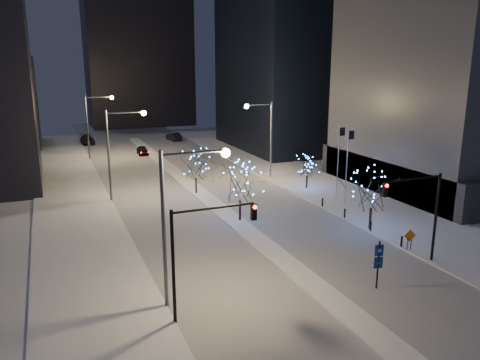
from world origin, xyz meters
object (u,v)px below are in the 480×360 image
street_lamp_w_mid (118,143)px  street_lamp_east (265,130)px  holiday_tree_plaza_far (307,166)px  holiday_tree_median_far (196,165)px  holiday_tree_median_near (240,182)px  car_far (87,140)px  street_lamp_w_far (94,118)px  holiday_tree_plaza_near (372,190)px  wayfinding_sign (378,260)px  traffic_signal_east (421,205)px  car_near (142,150)px  car_mid (174,137)px  street_lamp_w_near (180,206)px  construction_sign (410,238)px

street_lamp_w_mid → street_lamp_east: size_ratio=1.00×
holiday_tree_plaza_far → holiday_tree_median_far: bearing=167.5°
street_lamp_w_mid → holiday_tree_median_near: bearing=-51.0°
car_far → holiday_tree_plaza_far: bearing=-65.6°
street_lamp_w_far → holiday_tree_plaza_near: bearing=-65.9°
street_lamp_w_far → holiday_tree_plaza_far: bearing=-53.2°
street_lamp_east → wayfinding_sign: street_lamp_east is taller
traffic_signal_east → wayfinding_sign: traffic_signal_east is taller
car_near → holiday_tree_plaza_near: bearing=-72.7°
traffic_signal_east → holiday_tree_plaza_far: (3.63, 22.28, -1.97)m
car_mid → holiday_tree_plaza_near: bearing=84.6°
car_far → wayfinding_sign: size_ratio=1.61×
holiday_tree_plaza_near → car_far: bearing=108.4°
holiday_tree_plaza_near → street_lamp_east: bearing=91.1°
wayfinding_sign → street_lamp_w_near: bearing=177.6°
traffic_signal_east → holiday_tree_plaza_near: traffic_signal_east is taller
street_lamp_east → holiday_tree_median_far: (-10.58, -3.82, -3.01)m
street_lamp_w_mid → street_lamp_w_near: bearing=-90.0°
car_far → holiday_tree_median_near: size_ratio=0.94×
car_far → wayfinding_sign: 69.30m
street_lamp_w_near → holiday_tree_median_far: street_lamp_w_near is taller
street_lamp_w_far → construction_sign: size_ratio=5.77×
construction_sign → wayfinding_sign: bearing=-137.2°
car_far → holiday_tree_median_near: 52.71m
wayfinding_sign → construction_sign: bearing=43.7°
street_lamp_w_mid → car_mid: street_lamp_w_mid is taller
traffic_signal_east → holiday_tree_median_far: (-9.44, 25.19, -1.32)m
wayfinding_sign → construction_sign: (6.58, 4.24, -0.90)m
street_lamp_east → car_far: (-19.08, 37.11, -5.65)m
holiday_tree_median_far → street_lamp_w_far: bearing=108.1°
street_lamp_w_mid → street_lamp_east: 19.26m
traffic_signal_east → holiday_tree_median_near: traffic_signal_east is taller
street_lamp_w_mid → holiday_tree_plaza_far: bearing=-9.8°
car_near → holiday_tree_plaza_far: size_ratio=1.01×
car_mid → holiday_tree_median_far: size_ratio=0.92×
street_lamp_w_near → holiday_tree_plaza_near: street_lamp_w_near is taller
traffic_signal_east → car_near: (-10.44, 51.76, -4.07)m
street_lamp_east → car_far: size_ratio=1.82×
holiday_tree_median_near → holiday_tree_median_far: size_ratio=1.15×
holiday_tree_plaza_near → wayfinding_sign: size_ratio=1.67×
holiday_tree_median_far → car_near: bearing=92.2°
street_lamp_east → traffic_signal_east: bearing=-92.3°
car_far → holiday_tree_median_near: bearing=-81.4°
car_mid → holiday_tree_plaza_near: 56.58m
traffic_signal_east → holiday_tree_plaza_near: bearing=78.3°
street_lamp_w_near → car_far: street_lamp_w_near is taller
holiday_tree_median_near → construction_sign: holiday_tree_median_near is taller
street_lamp_east → traffic_signal_east: 29.08m
traffic_signal_east → car_mid: bearing=91.7°
traffic_signal_east → holiday_tree_median_near: bearing=120.4°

